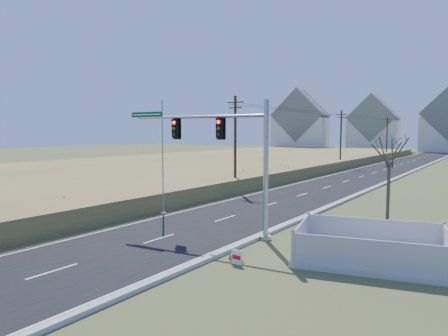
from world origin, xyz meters
TOP-DOWN VIEW (x-y plane):
  - ground at (0.00, 0.00)m, footprint 260.00×260.00m
  - road at (0.00, 50.00)m, footprint 8.00×180.00m
  - curb at (4.15, 50.00)m, footprint 0.30×180.00m
  - reed_marsh at (-24.00, 40.00)m, footprint 38.00×110.00m
  - utility_pole_near at (-6.50, 15.00)m, footprint 1.80×0.26m
  - utility_pole_mid at (-6.50, 45.00)m, footprint 1.80×0.26m
  - utility_pole_far at (-6.50, 75.00)m, footprint 1.80×0.26m
  - condo_nw at (-38.00, 100.00)m, footprint 17.69×13.38m
  - condo_nnw at (-18.00, 108.00)m, footprint 14.93×11.17m
  - traffic_signal_mast at (2.64, 0.96)m, footprint 9.05×1.38m
  - fence_enclosure at (9.96, 0.79)m, footprint 7.24×5.79m
  - open_sign at (5.47, -3.00)m, footprint 0.50×0.07m
  - flagpole at (-4.30, 2.82)m, footprint 0.35×0.35m
  - bare_tree at (9.41, 6.01)m, footprint 2.19×2.19m

SIDE VIEW (x-z plane):
  - ground at x=0.00m, z-range 0.00..0.00m
  - road at x=0.00m, z-range 0.00..0.06m
  - curb at x=4.15m, z-range 0.00..0.18m
  - fence_enclosure at x=9.96m, z-range -0.44..1.01m
  - open_sign at x=5.47m, z-range 0.02..0.64m
  - reed_marsh at x=-24.00m, z-range 0.00..1.30m
  - flagpole at x=-4.30m, z-range -0.78..6.92m
  - traffic_signal_mast at x=2.64m, z-range 0.82..8.07m
  - bare_tree at x=9.41m, z-range 1.78..7.58m
  - utility_pole_near at x=-6.50m, z-range 0.18..9.18m
  - utility_pole_mid at x=-6.50m, z-range 0.18..9.18m
  - utility_pole_far at x=-6.50m, z-range 0.18..9.18m
  - condo_nnw at x=-18.00m, z-range -1.58..15.45m
  - condo_nw at x=-38.00m, z-range -1.82..17.23m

